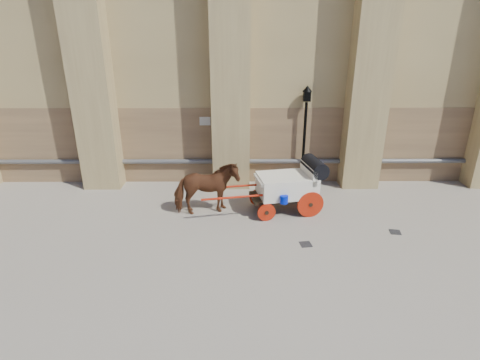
{
  "coord_description": "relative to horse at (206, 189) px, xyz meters",
  "views": [
    {
      "loc": [
        -0.75,
        -10.21,
        5.64
      ],
      "look_at": [
        -0.68,
        1.19,
        1.16
      ],
      "focal_mm": 28.0,
      "sensor_mm": 36.0,
      "label": 1
    }
  ],
  "objects": [
    {
      "name": "drain_grate_far",
      "position": [
        5.82,
        -1.34,
        -0.88
      ],
      "size": [
        0.37,
        0.37,
        0.01
      ],
      "primitive_type": "cube",
      "rotation": [
        0.0,
        0.0,
        -0.18
      ],
      "color": "black",
      "rests_on": "ground"
    },
    {
      "name": "street_lamp",
      "position": [
        3.59,
        2.63,
        1.18
      ],
      "size": [
        0.36,
        0.36,
        3.86
      ],
      "color": "black",
      "rests_on": "ground"
    },
    {
      "name": "carriage",
      "position": [
        2.8,
        0.21,
        0.09
      ],
      "size": [
        4.24,
        1.82,
        1.8
      ],
      "rotation": [
        0.0,
        0.0,
        0.18
      ],
      "color": "black",
      "rests_on": "ground"
    },
    {
      "name": "drain_grate_near",
      "position": [
        2.98,
        -2.03,
        -0.88
      ],
      "size": [
        0.36,
        0.36,
        0.01
      ],
      "primitive_type": "cube",
      "rotation": [
        0.0,
        0.0,
        0.14
      ],
      "color": "black",
      "rests_on": "ground"
    },
    {
      "name": "ground",
      "position": [
        1.78,
        -1.1,
        -0.88
      ],
      "size": [
        90.0,
        90.0,
        0.0
      ],
      "primitive_type": "plane",
      "color": "gray",
      "rests_on": "ground"
    },
    {
      "name": "horse",
      "position": [
        0.0,
        0.0,
        0.0
      ],
      "size": [
        2.26,
        1.41,
        1.77
      ],
      "primitive_type": "imported",
      "rotation": [
        0.0,
        0.0,
        1.8
      ],
      "color": "brown",
      "rests_on": "ground"
    }
  ]
}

